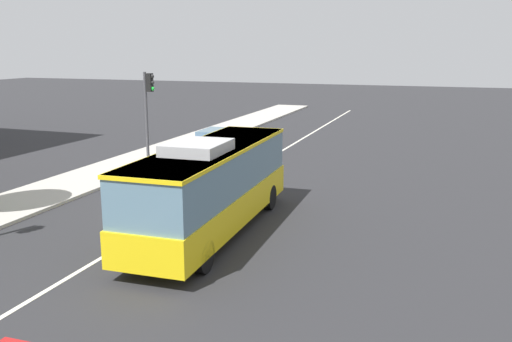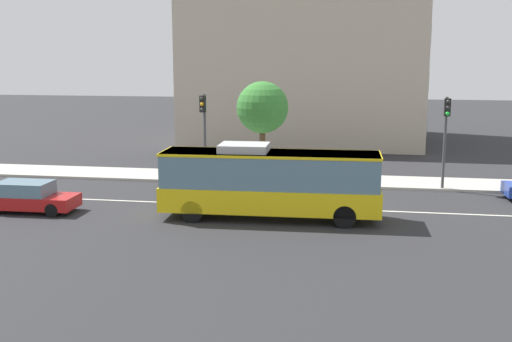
{
  "view_description": "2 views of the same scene",
  "coord_description": "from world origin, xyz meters",
  "px_view_note": "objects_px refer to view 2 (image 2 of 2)",
  "views": [
    {
      "loc": [
        -19.77,
        -9.93,
        6.4
      ],
      "look_at": [
        -2.74,
        -3.89,
        2.35
      ],
      "focal_mm": 38.4,
      "sensor_mm": 36.0,
      "label": 1
    },
    {
      "loc": [
        1.17,
        -30.09,
        7.44
      ],
      "look_at": [
        -3.43,
        -2.49,
        2.25
      ],
      "focal_mm": 44.09,
      "sensor_mm": 36.0,
      "label": 2
    }
  ],
  "objects_px": {
    "traffic_light_mid_block": "(446,127)",
    "street_tree_kerbside_left": "(262,108)",
    "transit_bus": "(270,180)",
    "sedan_red": "(28,197)",
    "traffic_light_near_corner": "(204,122)"
  },
  "relations": [
    {
      "from": "traffic_light_mid_block",
      "to": "street_tree_kerbside_left",
      "type": "bearing_deg",
      "value": -105.08
    },
    {
      "from": "traffic_light_near_corner",
      "to": "traffic_light_mid_block",
      "type": "xyz_separation_m",
      "value": [
        13.61,
        -0.15,
        0.0
      ]
    },
    {
      "from": "street_tree_kerbside_left",
      "to": "transit_bus",
      "type": "bearing_deg",
      "value": -79.28
    },
    {
      "from": "transit_bus",
      "to": "sedan_red",
      "type": "distance_m",
      "value": 11.7
    },
    {
      "from": "sedan_red",
      "to": "traffic_light_near_corner",
      "type": "bearing_deg",
      "value": 50.18
    },
    {
      "from": "traffic_light_near_corner",
      "to": "traffic_light_mid_block",
      "type": "relative_size",
      "value": 1.0
    },
    {
      "from": "sedan_red",
      "to": "traffic_light_near_corner",
      "type": "relative_size",
      "value": 0.87
    },
    {
      "from": "transit_bus",
      "to": "traffic_light_near_corner",
      "type": "relative_size",
      "value": 1.94
    },
    {
      "from": "traffic_light_near_corner",
      "to": "street_tree_kerbside_left",
      "type": "bearing_deg",
      "value": 133.15
    },
    {
      "from": "transit_bus",
      "to": "traffic_light_mid_block",
      "type": "distance_m",
      "value": 11.56
    },
    {
      "from": "transit_bus",
      "to": "traffic_light_near_corner",
      "type": "bearing_deg",
      "value": 121.42
    },
    {
      "from": "street_tree_kerbside_left",
      "to": "traffic_light_mid_block",
      "type": "bearing_deg",
      "value": -13.6
    },
    {
      "from": "transit_bus",
      "to": "sedan_red",
      "type": "bearing_deg",
      "value": -178.73
    },
    {
      "from": "traffic_light_near_corner",
      "to": "street_tree_kerbside_left",
      "type": "height_order",
      "value": "street_tree_kerbside_left"
    },
    {
      "from": "traffic_light_near_corner",
      "to": "street_tree_kerbside_left",
      "type": "xyz_separation_m",
      "value": [
        3.09,
        2.4,
        0.69
      ]
    }
  ]
}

